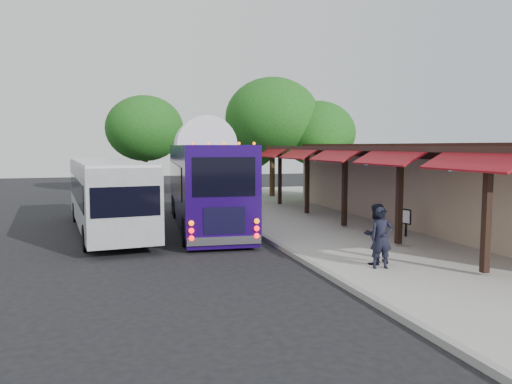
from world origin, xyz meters
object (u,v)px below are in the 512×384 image
object	(u,v)px
ped_a	(381,238)
coach_bus	(205,179)
sign_board	(406,218)
city_bus	(107,193)
ped_d	(245,189)
ped_b	(376,234)
ped_c	(241,196)

from	to	relation	value
ped_a	coach_bus	bearing A→B (deg)	118.92
ped_a	sign_board	xyz separation A→B (m)	(3.41, 3.99, -0.15)
city_bus	ped_d	size ratio (longest dim) A/B	7.15
ped_b	ped_d	distance (m)	16.09
coach_bus	ped_c	world-z (taller)	coach_bus
ped_b	sign_board	size ratio (longest dim) A/B	1.68
coach_bus	sign_board	world-z (taller)	coach_bus
ped_b	ped_d	world-z (taller)	ped_b
coach_bus	sign_board	size ratio (longest dim) A/B	11.66
coach_bus	ped_d	distance (m)	7.96
city_bus	ped_d	xyz separation A→B (m)	(7.86, 7.36, -0.69)
ped_b	ped_c	distance (m)	12.52
ped_a	ped_d	bearing A→B (deg)	98.95
city_bus	ped_a	world-z (taller)	city_bus
ped_a	ped_c	size ratio (longest dim) A/B	1.10
coach_bus	ped_b	bearing A→B (deg)	-66.29
city_bus	sign_board	world-z (taller)	city_bus
ped_d	sign_board	bearing A→B (deg)	100.49
city_bus	ped_a	size ratio (longest dim) A/B	6.52
ped_a	sign_board	bearing A→B (deg)	60.83
ped_c	sign_board	xyz separation A→B (m)	(3.91, -9.01, -0.07)
ped_c	ped_d	size ratio (longest dim) A/B	0.99
coach_bus	city_bus	world-z (taller)	coach_bus
ped_c	ped_d	world-z (taller)	ped_d
ped_d	ped_c	bearing A→B (deg)	69.81
ped_a	ped_b	distance (m)	0.50
coach_bus	ped_d	world-z (taller)	coach_bus
coach_bus	ped_a	size ratio (longest dim) A/B	7.10
coach_bus	ped_a	xyz separation A→B (m)	(3.05, -9.63, -1.04)
ped_a	ped_b	size ratio (longest dim) A/B	0.98
coach_bus	sign_board	bearing A→B (deg)	-36.52
coach_bus	ped_d	bearing A→B (deg)	66.28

